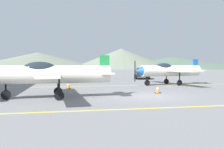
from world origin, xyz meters
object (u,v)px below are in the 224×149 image
airplane_mid (169,70)px  traffic_cone_front (158,89)px  car_sedan (142,73)px  traffic_cone_side (68,85)px  airplane_near (50,74)px

airplane_mid → traffic_cone_front: bearing=-120.5°
car_sedan → traffic_cone_front: car_sedan is taller
airplane_mid → traffic_cone_front: size_ratio=15.15×
traffic_cone_front → traffic_cone_side: 7.73m
airplane_near → airplane_mid: (11.33, 7.71, 0.00)m
airplane_mid → airplane_near: bearing=-145.8°
car_sedan → traffic_cone_side: bearing=-130.1°
traffic_cone_front → traffic_cone_side: (-6.34, 4.42, 0.00)m
car_sedan → traffic_cone_front: (-4.50, -17.29, -0.56)m
car_sedan → airplane_near: bearing=-123.0°
traffic_cone_front → car_sedan: bearing=75.4°
airplane_mid → traffic_cone_side: (-10.17, -2.09, -1.22)m
airplane_near → traffic_cone_side: bearing=78.3°
traffic_cone_front → traffic_cone_side: bearing=145.1°
airplane_near → traffic_cone_front: (7.50, 1.19, -1.22)m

